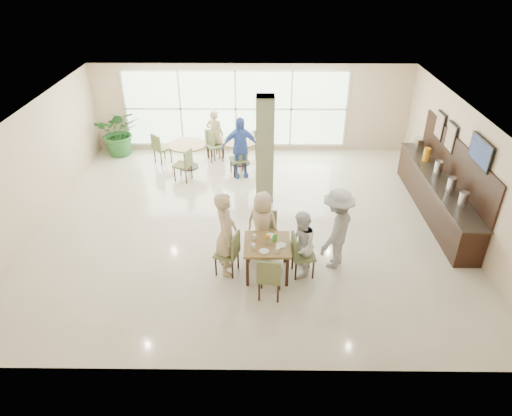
{
  "coord_description": "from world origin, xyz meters",
  "views": [
    {
      "loc": [
        0.29,
        -9.53,
        6.0
      ],
      "look_at": [
        0.2,
        -1.2,
        1.1
      ],
      "focal_mm": 32.0,
      "sensor_mm": 36.0,
      "label": 1
    }
  ],
  "objects_px": {
    "adult_a": "(240,147)",
    "buffet_counter": "(437,193)",
    "adult_b": "(265,140)",
    "round_table_right": "(240,146)",
    "round_table_left": "(187,149)",
    "teen_far": "(262,225)",
    "main_table": "(267,247)",
    "potted_plant": "(119,132)",
    "teen_right": "(301,245)",
    "teen_standing": "(337,229)",
    "teen_left": "(226,234)",
    "adult_standing": "(215,134)"
  },
  "relations": [
    {
      "from": "teen_far",
      "to": "buffet_counter",
      "type": "bearing_deg",
      "value": -133.25
    },
    {
      "from": "potted_plant",
      "to": "teen_far",
      "type": "xyz_separation_m",
      "value": [
        4.53,
        -5.42,
        0.0
      ]
    },
    {
      "from": "main_table",
      "to": "potted_plant",
      "type": "height_order",
      "value": "potted_plant"
    },
    {
      "from": "teen_left",
      "to": "adult_b",
      "type": "height_order",
      "value": "teen_left"
    },
    {
      "from": "adult_a",
      "to": "buffet_counter",
      "type": "bearing_deg",
      "value": -32.91
    },
    {
      "from": "round_table_left",
      "to": "teen_far",
      "type": "distance_m",
      "value": 5.01
    },
    {
      "from": "teen_standing",
      "to": "adult_b",
      "type": "distance_m",
      "value": 5.22
    },
    {
      "from": "buffet_counter",
      "to": "adult_b",
      "type": "distance_m",
      "value": 5.14
    },
    {
      "from": "teen_left",
      "to": "round_table_left",
      "type": "bearing_deg",
      "value": 11.42
    },
    {
      "from": "teen_left",
      "to": "adult_a",
      "type": "bearing_deg",
      "value": -6.52
    },
    {
      "from": "potted_plant",
      "to": "teen_right",
      "type": "height_order",
      "value": "potted_plant"
    },
    {
      "from": "teen_far",
      "to": "round_table_left",
      "type": "bearing_deg",
      "value": -39.36
    },
    {
      "from": "main_table",
      "to": "adult_a",
      "type": "height_order",
      "value": "adult_a"
    },
    {
      "from": "round_table_right",
      "to": "teen_far",
      "type": "distance_m",
      "value": 4.8
    },
    {
      "from": "adult_standing",
      "to": "teen_far",
      "type": "bearing_deg",
      "value": 123.4
    },
    {
      "from": "teen_far",
      "to": "teen_right",
      "type": "distance_m",
      "value": 1.03
    },
    {
      "from": "adult_standing",
      "to": "buffet_counter",
      "type": "bearing_deg",
      "value": 167.6
    },
    {
      "from": "potted_plant",
      "to": "adult_standing",
      "type": "xyz_separation_m",
      "value": [
        3.05,
        -0.22,
        0.02
      ]
    },
    {
      "from": "main_table",
      "to": "buffet_counter",
      "type": "distance_m",
      "value": 4.95
    },
    {
      "from": "main_table",
      "to": "teen_far",
      "type": "relative_size",
      "value": 0.61
    },
    {
      "from": "teen_standing",
      "to": "round_table_left",
      "type": "bearing_deg",
      "value": -110.16
    },
    {
      "from": "buffet_counter",
      "to": "potted_plant",
      "type": "height_order",
      "value": "buffet_counter"
    },
    {
      "from": "teen_left",
      "to": "teen_standing",
      "type": "height_order",
      "value": "teen_left"
    },
    {
      "from": "main_table",
      "to": "teen_far",
      "type": "bearing_deg",
      "value": 98.11
    },
    {
      "from": "potted_plant",
      "to": "teen_standing",
      "type": "relative_size",
      "value": 0.85
    },
    {
      "from": "round_table_left",
      "to": "teen_left",
      "type": "distance_m",
      "value": 5.28
    },
    {
      "from": "teen_right",
      "to": "adult_a",
      "type": "bearing_deg",
      "value": -158.55
    },
    {
      "from": "main_table",
      "to": "teen_left",
      "type": "height_order",
      "value": "teen_left"
    },
    {
      "from": "main_table",
      "to": "teen_right",
      "type": "bearing_deg",
      "value": -1.38
    },
    {
      "from": "teen_right",
      "to": "potted_plant",
      "type": "bearing_deg",
      "value": -134.66
    },
    {
      "from": "main_table",
      "to": "adult_b",
      "type": "relative_size",
      "value": 0.59
    },
    {
      "from": "buffet_counter",
      "to": "teen_standing",
      "type": "distance_m",
      "value": 3.6
    },
    {
      "from": "teen_standing",
      "to": "adult_a",
      "type": "height_order",
      "value": "teen_standing"
    },
    {
      "from": "round_table_right",
      "to": "adult_b",
      "type": "distance_m",
      "value": 0.8
    },
    {
      "from": "buffet_counter",
      "to": "adult_b",
      "type": "bearing_deg",
      "value": 146.45
    },
    {
      "from": "potted_plant",
      "to": "teen_standing",
      "type": "distance_m",
      "value": 8.36
    },
    {
      "from": "buffet_counter",
      "to": "teen_far",
      "type": "bearing_deg",
      "value": -157.15
    },
    {
      "from": "round_table_left",
      "to": "buffet_counter",
      "type": "xyz_separation_m",
      "value": [
        6.61,
        -2.63,
        -0.03
      ]
    },
    {
      "from": "teen_far",
      "to": "teen_standing",
      "type": "distance_m",
      "value": 1.56
    },
    {
      "from": "potted_plant",
      "to": "adult_standing",
      "type": "relative_size",
      "value": 0.97
    },
    {
      "from": "round_table_left",
      "to": "adult_a",
      "type": "bearing_deg",
      "value": -19.69
    },
    {
      "from": "round_table_right",
      "to": "adult_standing",
      "type": "relative_size",
      "value": 0.7
    },
    {
      "from": "potted_plant",
      "to": "round_table_right",
      "type": "bearing_deg",
      "value": -9.83
    },
    {
      "from": "teen_far",
      "to": "adult_standing",
      "type": "bearing_deg",
      "value": -50.27
    },
    {
      "from": "teen_left",
      "to": "teen_far",
      "type": "xyz_separation_m",
      "value": [
        0.73,
        0.58,
        -0.15
      ]
    },
    {
      "from": "main_table",
      "to": "teen_far",
      "type": "xyz_separation_m",
      "value": [
        -0.1,
        0.68,
        0.11
      ]
    },
    {
      "from": "teen_left",
      "to": "adult_b",
      "type": "bearing_deg",
      "value": -14.15
    },
    {
      "from": "round_table_right",
      "to": "adult_standing",
      "type": "xyz_separation_m",
      "value": [
        -0.79,
        0.45,
        0.21
      ]
    },
    {
      "from": "adult_a",
      "to": "main_table",
      "type": "bearing_deg",
      "value": -91.44
    },
    {
      "from": "adult_b",
      "to": "round_table_right",
      "type": "bearing_deg",
      "value": -117.67
    }
  ]
}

